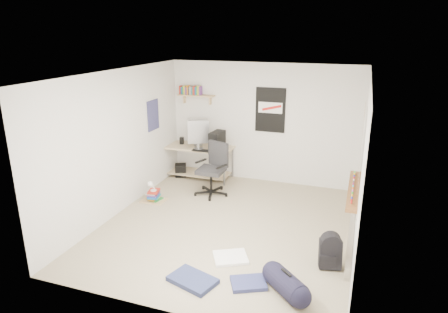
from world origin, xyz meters
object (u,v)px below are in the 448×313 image
(office_chair, at_px, (211,171))
(backpack, at_px, (330,254))
(book_stack, at_px, (153,193))
(duffel_bag, at_px, (286,284))
(desk, at_px, (198,161))

(office_chair, xyz_separation_m, backpack, (2.45, -1.83, -0.29))
(office_chair, xyz_separation_m, book_stack, (-0.93, -0.66, -0.34))
(office_chair, relative_size, duffel_bag, 1.86)
(backpack, distance_m, book_stack, 3.57)
(desk, xyz_separation_m, duffel_bag, (2.61, -3.42, -0.22))
(desk, distance_m, backpack, 4.05)
(desk, relative_size, duffel_bag, 2.73)
(desk, height_order, office_chair, office_chair)
(desk, relative_size, office_chair, 1.47)
(duffel_bag, height_order, book_stack, duffel_bag)
(duffel_bag, bearing_deg, office_chair, 170.66)
(backpack, height_order, duffel_bag, duffel_bag)
(backpack, xyz_separation_m, duffel_bag, (-0.46, -0.79, -0.06))
(duffel_bag, bearing_deg, desk, 170.74)
(desk, height_order, duffel_bag, desk)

